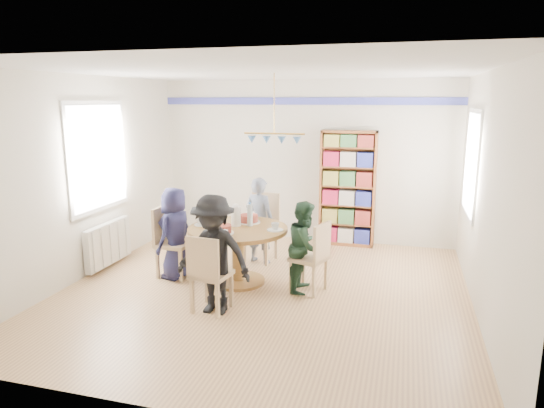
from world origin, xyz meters
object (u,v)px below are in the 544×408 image
(dining_table, at_px, (238,242))
(person_near, at_px, (214,255))
(chair_left, at_px, (169,238))
(chair_right, at_px, (314,254))
(chair_near, at_px, (208,271))
(radiator, at_px, (108,243))
(person_far, at_px, (259,220))
(bookshelf, at_px, (348,190))
(chair_far, at_px, (263,223))
(person_right, at_px, (305,246))
(person_left, at_px, (175,233))

(dining_table, distance_m, person_near, 0.95)
(chair_left, height_order, chair_right, chair_left)
(chair_near, xyz_separation_m, person_near, (0.06, 0.04, 0.18))
(chair_left, relative_size, person_near, 0.71)
(radiator, relative_size, chair_near, 1.10)
(chair_left, xyz_separation_m, person_far, (1.03, 0.86, 0.11))
(dining_table, bearing_deg, bookshelf, 61.23)
(radiator, height_order, chair_right, chair_right)
(chair_left, height_order, bookshelf, bookshelf)
(chair_right, xyz_separation_m, person_near, (-0.98, -0.88, 0.19))
(dining_table, bearing_deg, person_near, -87.08)
(chair_right, xyz_separation_m, chair_far, (-0.99, 1.07, 0.06))
(radiator, bearing_deg, person_near, -26.40)
(chair_left, bearing_deg, person_right, -0.61)
(radiator, relative_size, person_far, 0.78)
(radiator, distance_m, chair_left, 1.03)
(chair_left, bearing_deg, person_near, -42.08)
(radiator, relative_size, person_near, 0.73)
(person_left, xyz_separation_m, person_near, (0.92, -0.90, 0.06))
(chair_far, distance_m, person_left, 1.39)
(person_left, bearing_deg, chair_near, 53.27)
(person_right, relative_size, person_far, 0.90)
(person_far, bearing_deg, chair_right, 152.16)
(dining_table, height_order, person_right, person_right)
(radiator, bearing_deg, chair_left, -4.34)
(person_far, height_order, person_near, person_near)
(radiator, bearing_deg, person_far, 21.10)
(chair_far, bearing_deg, person_near, -89.65)
(person_far, bearing_deg, bookshelf, -117.03)
(chair_left, xyz_separation_m, person_right, (1.89, -0.02, 0.05))
(chair_near, bearing_deg, dining_table, 89.18)
(chair_far, bearing_deg, person_left, -130.93)
(person_right, bearing_deg, person_left, 90.73)
(chair_near, bearing_deg, chair_left, 135.10)
(chair_left, height_order, person_far, person_far)
(dining_table, relative_size, person_left, 1.05)
(person_left, relative_size, person_right, 1.08)
(chair_left, distance_m, person_left, 0.16)
(radiator, bearing_deg, bookshelf, 32.79)
(radiator, bearing_deg, chair_right, -2.58)
(person_far, bearing_deg, person_left, 59.87)
(chair_left, distance_m, person_right, 1.89)
(radiator, bearing_deg, chair_far, 24.62)
(radiator, relative_size, chair_right, 1.11)
(person_right, distance_m, person_far, 1.24)
(radiator, xyz_separation_m, dining_table, (2.00, -0.08, 0.21))
(dining_table, xyz_separation_m, chair_near, (-0.01, -0.98, -0.05))
(dining_table, relative_size, person_right, 1.13)
(radiator, distance_m, bookshelf, 3.81)
(person_far, distance_m, person_near, 1.81)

